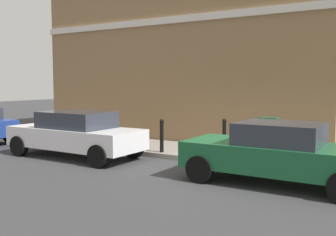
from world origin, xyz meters
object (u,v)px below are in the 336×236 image
Objects in this scene: utility_cabinet at (268,138)px; car_green at (277,153)px; car_white at (76,134)px; bollard_far_kerb at (162,134)px; bollard_near_cabinet at (224,134)px.

car_green is at bearing -158.48° from utility_cabinet.
car_white is at bearing 115.37° from utility_cabinet.
bollard_far_kerb is (1.45, -2.23, -0.04)m from car_white.
car_white is 5.81m from utility_cabinet.
bollard_near_cabinet is (2.52, 2.39, -0.02)m from car_green.
car_green is 3.61× the size of utility_cabinet.
car_white is 4.23× the size of bollard_far_kerb.
utility_cabinet is (2.42, 0.96, -0.04)m from car_green.
utility_cabinet reaches higher than bollard_near_cabinet.
car_green is at bearing -179.44° from car_white.
bollard_far_kerb is at bearing 125.58° from bollard_near_cabinet.
bollard_far_kerb is (1.38, 3.98, -0.02)m from car_green.
car_white is at bearing 0.45° from car_green.
car_white is at bearing 124.13° from bollard_near_cabinet.
car_green is 3.47m from bollard_near_cabinet.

